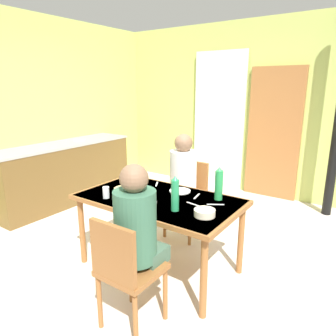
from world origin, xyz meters
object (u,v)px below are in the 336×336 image
dining_table (159,204)px  water_bottle_green_near (175,194)px  chair_near_diner (125,268)px  chair_far_diner (188,194)px  kitchen_counter (64,173)px  serving_bowl_center (205,213)px  person_far_diner (182,173)px  water_bottle_green_far (219,184)px  person_near_diner (137,224)px

dining_table → water_bottle_green_near: size_ratio=5.01×
dining_table → chair_near_diner: chair_near_diner is taller
dining_table → chair_far_diner: 0.81m
kitchen_counter → chair_near_diner: kitchen_counter is taller
water_bottle_green_near → serving_bowl_center: size_ratio=1.76×
kitchen_counter → person_far_diner: 2.12m
person_far_diner → water_bottle_green_near: 0.93m
water_bottle_green_far → person_near_diner: bearing=-101.6°
kitchen_counter → serving_bowl_center: bearing=-15.3°
dining_table → water_bottle_green_far: 0.59m
person_near_diner → chair_near_diner: bearing=-90.0°
person_far_diner → water_bottle_green_far: bearing=149.0°
kitchen_counter → serving_bowl_center: (2.79, -0.76, 0.30)m
dining_table → person_far_diner: bearing=103.0°
person_near_diner → water_bottle_green_far: size_ratio=2.51×
water_bottle_green_far → person_far_diner: bearing=149.0°
chair_far_diner → water_bottle_green_near: (0.44, -0.95, 0.36)m
kitchen_counter → person_far_diner: (2.09, 0.01, 0.33)m
chair_near_diner → water_bottle_green_near: bearing=89.2°
chair_near_diner → chair_far_diner: bearing=105.5°
chair_far_diner → person_near_diner: size_ratio=1.13×
chair_near_diner → chair_far_diner: same height
kitchen_counter → person_near_diner: 2.85m
dining_table → chair_near_diner: (0.28, -0.78, -0.15)m
chair_near_diner → person_far_diner: bearing=106.9°
person_near_diner → dining_table: bearing=113.7°
kitchen_counter → water_bottle_green_far: 2.77m
chair_near_diner → person_far_diner: size_ratio=1.13×
chair_near_diner → person_near_diner: person_near_diner is taller
kitchen_counter → chair_far_diner: (2.09, 0.15, 0.05)m
person_far_diner → chair_far_diner: bearing=-90.0°
person_near_diner → serving_bowl_center: size_ratio=4.53×
chair_far_diner → person_near_diner: bearing=106.9°
dining_table → person_near_diner: (0.28, -0.65, 0.13)m
water_bottle_green_far → serving_bowl_center: (0.08, -0.40, -0.12)m
kitchen_counter → water_bottle_green_far: bearing=-7.6°
chair_near_diner → water_bottle_green_far: (0.19, 1.05, 0.37)m
person_far_diner → serving_bowl_center: (0.70, -0.77, -0.03)m
chair_far_diner → water_bottle_green_far: (0.62, -0.51, 0.37)m
chair_far_diner → serving_bowl_center: 1.17m
serving_bowl_center → chair_far_diner: bearing=127.4°
dining_table → person_far_diner: person_far_diner is taller
dining_table → chair_far_diner: bearing=100.8°
chair_near_diner → water_bottle_green_far: water_bottle_green_far is taller
kitchen_counter → serving_bowl_center: 2.91m
kitchen_counter → person_near_diner: size_ratio=2.83×
water_bottle_green_near → water_bottle_green_far: 0.48m
chair_near_diner → person_near_diner: size_ratio=1.13×
person_near_diner → serving_bowl_center: (0.26, 0.52, -0.03)m
dining_table → serving_bowl_center: bearing=-13.2°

